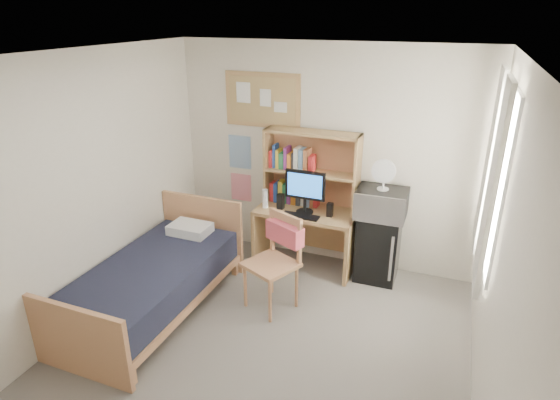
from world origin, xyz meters
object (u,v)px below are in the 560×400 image
at_px(desk_chair, 271,264).
at_px(monitor, 305,192).
at_px(bulletin_board, 262,100).
at_px(speaker_right, 330,210).
at_px(desk_fan, 384,176).
at_px(microwave, 382,203).
at_px(mini_fridge, 378,247).
at_px(desk, 306,238).
at_px(speaker_left, 281,201).
at_px(bed, 153,287).

bearing_deg(desk_chair, monitor, 110.39).
bearing_deg(monitor, bulletin_board, 152.75).
relative_size(speaker_right, desk_fan, 0.51).
distance_m(speaker_right, microwave, 0.58).
distance_m(mini_fridge, monitor, 1.04).
height_order(desk, microwave, microwave).
relative_size(monitor, speaker_right, 3.10).
xyz_separation_m(mini_fridge, speaker_left, (-1.15, -0.11, 0.43)).
xyz_separation_m(desk, desk_fan, (0.85, 0.03, 0.89)).
bearing_deg(monitor, speaker_right, -0.00).
bearing_deg(monitor, desk_fan, 7.08).
height_order(speaker_left, microwave, microwave).
xyz_separation_m(desk_chair, microwave, (0.92, 0.98, 0.43)).
relative_size(bulletin_board, speaker_right, 5.85).
distance_m(mini_fridge, speaker_right, 0.70).
relative_size(monitor, desk_fan, 1.57).
bearing_deg(monitor, desk_chair, -93.32).
xyz_separation_m(mini_fridge, speaker_right, (-0.55, -0.12, 0.42)).
height_order(monitor, desk_fan, desk_fan).
distance_m(desk, desk_chair, 0.96).
distance_m(desk_chair, mini_fridge, 1.36).
bearing_deg(bulletin_board, mini_fridge, -9.14).
distance_m(desk, microwave, 1.03).
xyz_separation_m(monitor, speaker_left, (-0.30, 0.00, -0.16)).
bearing_deg(microwave, monitor, -174.39).
bearing_deg(monitor, speaker_left, 180.00).
xyz_separation_m(desk_chair, desk_fan, (0.92, 0.98, 0.75)).
height_order(desk_chair, microwave, microwave).
bearing_deg(bed, speaker_right, 43.87).
bearing_deg(mini_fridge, microwave, -90.00).
distance_m(bed, monitor, 1.94).
xyz_separation_m(desk, bed, (-1.17, -1.44, -0.09)).
bearing_deg(bed, microwave, 36.78).
bearing_deg(microwave, speaker_right, -170.62).
distance_m(desk, desk_fan, 1.23).
bearing_deg(microwave, speaker_left, -176.22).
relative_size(desk_chair, microwave, 1.88).
bearing_deg(mini_fridge, desk_fan, -90.00).
height_order(monitor, speaker_left, monitor).
relative_size(speaker_left, desk_fan, 0.57).
xyz_separation_m(monitor, speaker_right, (0.30, -0.00, -0.17)).
height_order(bulletin_board, monitor, bulletin_board).
relative_size(bulletin_board, mini_fridge, 1.20).
relative_size(desk_chair, speaker_left, 5.62).
relative_size(bulletin_board, microwave, 1.73).
distance_m(speaker_left, desk_fan, 1.24).
relative_size(desk_chair, mini_fridge, 1.30).
bearing_deg(speaker_right, speaker_left, 180.00).
bearing_deg(desk_chair, desk_fan, 71.36).
distance_m(bulletin_board, speaker_left, 1.21).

